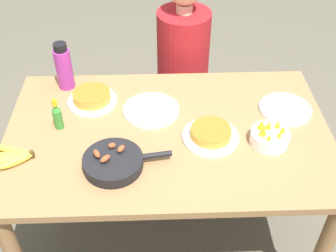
{
  "coord_description": "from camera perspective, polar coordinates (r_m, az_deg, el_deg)",
  "views": [
    {
      "loc": [
        -0.05,
        -1.41,
        2.04
      ],
      "look_at": [
        0.0,
        0.0,
        0.81
      ],
      "focal_mm": 45.0,
      "sensor_mm": 36.0,
      "label": 1
    }
  ],
  "objects": [
    {
      "name": "frittata_plate_side",
      "position": [
        1.85,
        5.81,
        -1.13
      ],
      "size": [
        0.25,
        0.25,
        0.06
      ],
      "color": "white",
      "rests_on": "dining_table"
    },
    {
      "name": "fruit_bowl_mango",
      "position": [
        1.87,
        13.6,
        -1.3
      ],
      "size": [
        0.17,
        0.17,
        0.11
      ],
      "color": "white",
      "rests_on": "dining_table"
    },
    {
      "name": "banana_bunch",
      "position": [
        1.86,
        -20.19,
        -3.9
      ],
      "size": [
        0.2,
        0.17,
        0.04
      ],
      "color": "yellow",
      "rests_on": "dining_table"
    },
    {
      "name": "empty_plate_far_left",
      "position": [
        2.0,
        -2.29,
        2.17
      ],
      "size": [
        0.27,
        0.27,
        0.02
      ],
      "color": "white",
      "rests_on": "dining_table"
    },
    {
      "name": "frittata_plate_center",
      "position": [
        2.07,
        -10.26,
        3.76
      ],
      "size": [
        0.24,
        0.24,
        0.06
      ],
      "color": "white",
      "rests_on": "dining_table"
    },
    {
      "name": "ground_plane",
      "position": [
        2.48,
        0.0,
        -14.25
      ],
      "size": [
        14.0,
        14.0,
        0.0
      ],
      "primitive_type": "plane",
      "color": "#565142"
    },
    {
      "name": "person_figure",
      "position": [
        2.6,
        1.94,
        5.56
      ],
      "size": [
        0.33,
        0.33,
        1.26
      ],
      "color": "black",
      "rests_on": "ground_plane"
    },
    {
      "name": "skillet",
      "position": [
        1.73,
        -7.34,
        -4.88
      ],
      "size": [
        0.36,
        0.25,
        0.08
      ],
      "rotation": [
        0.0,
        0.0,
        0.14
      ],
      "color": "black",
      "rests_on": "dining_table"
    },
    {
      "name": "dining_table",
      "position": [
        1.97,
        0.0,
        -3.08
      ],
      "size": [
        1.46,
        0.92,
        0.78
      ],
      "color": "olive",
      "rests_on": "ground_plane"
    },
    {
      "name": "empty_plate_near_front",
      "position": [
        2.08,
        15.61,
        2.22
      ],
      "size": [
        0.25,
        0.25,
        0.02
      ],
      "color": "white",
      "rests_on": "dining_table"
    },
    {
      "name": "hot_sauce_bottle",
      "position": [
        1.93,
        -14.77,
        1.39
      ],
      "size": [
        0.04,
        0.04,
        0.16
      ],
      "color": "#337F2D",
      "rests_on": "dining_table"
    },
    {
      "name": "water_bottle",
      "position": [
        2.16,
        -13.94,
        7.77
      ],
      "size": [
        0.08,
        0.08,
        0.25
      ],
      "color": "#992D89",
      "rests_on": "dining_table"
    }
  ]
}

